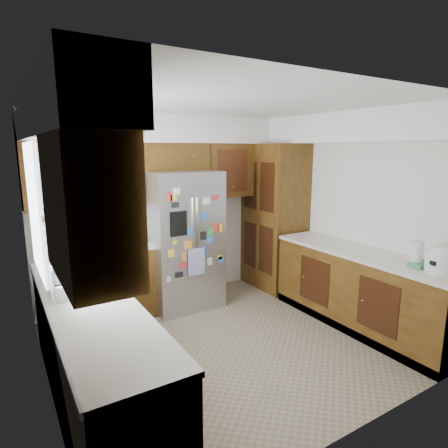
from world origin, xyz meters
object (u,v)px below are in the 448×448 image
(fridge, at_px, (182,240))
(paper_towel, at_px, (417,254))
(rice_cooker, at_px, (442,259))
(pantry, at_px, (274,217))

(fridge, distance_m, paper_towel, 2.75)
(fridge, relative_size, rice_cooker, 6.11)
(pantry, bearing_deg, paper_towel, -90.51)
(fridge, xyz_separation_m, paper_towel, (1.48, -2.32, 0.15))
(pantry, xyz_separation_m, fridge, (-1.50, 0.05, -0.17))
(pantry, distance_m, fridge, 1.51)
(pantry, height_order, rice_cooker, pantry)
(pantry, xyz_separation_m, paper_towel, (-0.02, -2.26, -0.02))
(rice_cooker, bearing_deg, fridge, 120.44)
(paper_towel, bearing_deg, pantry, 89.49)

